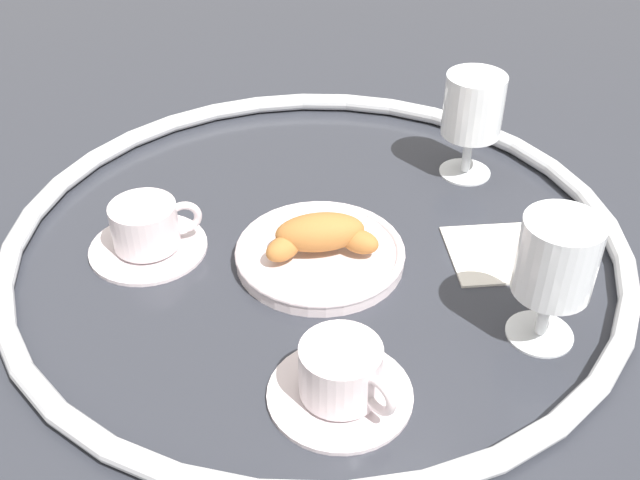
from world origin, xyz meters
The scene contains 9 objects.
ground_plane centered at (0.00, 0.00, 0.00)m, with size 2.20×2.20×0.00m, color #2D3038.
table_chrome_rim centered at (0.00, 0.00, 0.01)m, with size 0.72×0.72×0.02m, color silver.
pastry_plate centered at (0.01, 0.03, 0.01)m, with size 0.19×0.19×0.02m.
croissant_large centered at (0.01, 0.03, 0.04)m, with size 0.13×0.09×0.04m.
coffee_cup_near centered at (0.18, -0.08, 0.03)m, with size 0.14×0.14×0.06m.
coffee_cup_far centered at (0.08, 0.22, 0.03)m, with size 0.14×0.14×0.06m.
juice_glass_left centered at (-0.25, -0.06, 0.09)m, with size 0.08×0.08×0.14m.
juice_glass_right centered at (-0.14, 0.23, 0.09)m, with size 0.08×0.08×0.14m.
folded_napkin centered at (-0.18, 0.11, 0.00)m, with size 0.11×0.11×0.01m, color silver.
Camera 1 is at (0.31, 0.64, 0.54)m, focal length 42.70 mm.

